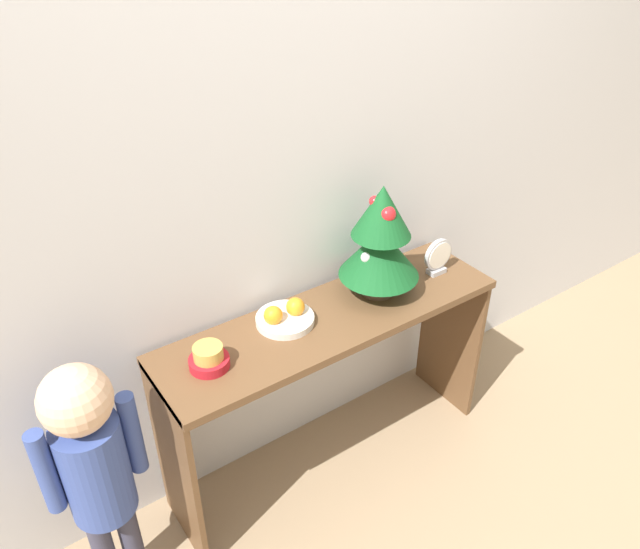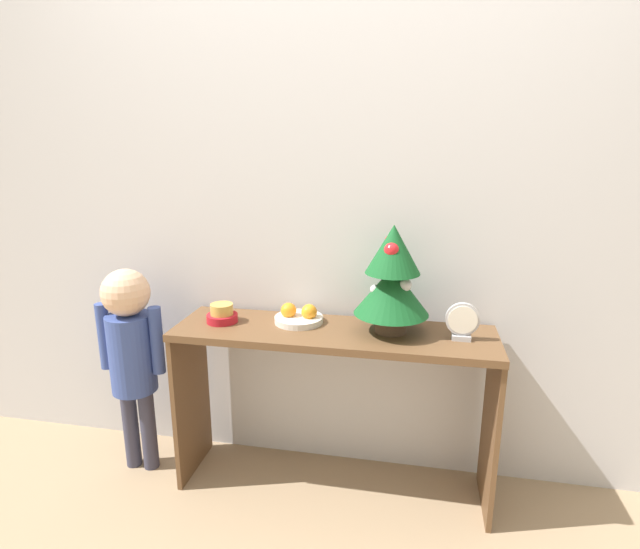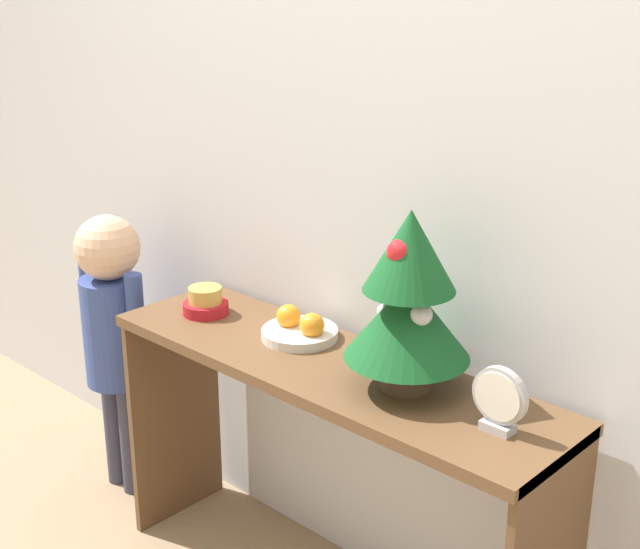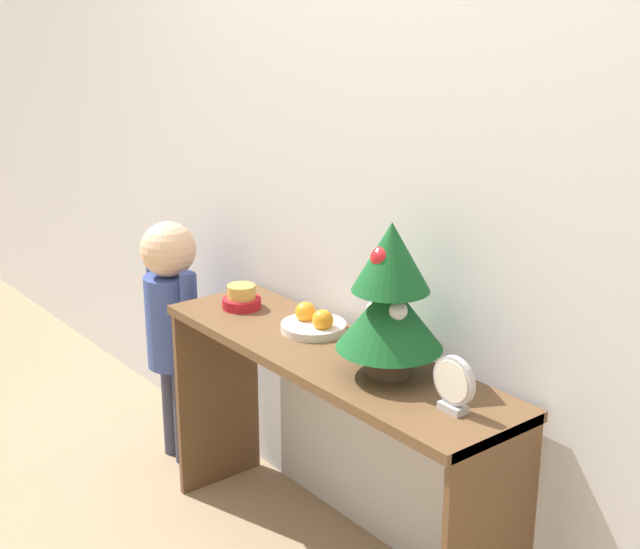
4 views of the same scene
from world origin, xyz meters
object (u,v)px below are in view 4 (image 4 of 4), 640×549
(desk_clock, at_px, (454,385))
(child_figure, at_px, (171,311))
(mini_tree, at_px, (390,297))
(fruit_bowl, at_px, (314,323))
(singing_bowl, at_px, (242,298))

(desk_clock, relative_size, child_figure, 0.16)
(mini_tree, xyz_separation_m, child_figure, (-1.10, -0.06, -0.34))
(child_figure, bearing_deg, mini_tree, 3.16)
(mini_tree, relative_size, fruit_bowl, 2.12)
(fruit_bowl, relative_size, child_figure, 0.22)
(fruit_bowl, bearing_deg, desk_clock, -6.02)
(mini_tree, relative_size, singing_bowl, 3.33)
(mini_tree, distance_m, fruit_bowl, 0.43)
(mini_tree, distance_m, child_figure, 1.16)
(fruit_bowl, bearing_deg, mini_tree, -5.66)
(mini_tree, bearing_deg, desk_clock, -6.53)
(mini_tree, xyz_separation_m, desk_clock, (0.27, -0.03, -0.15))
(fruit_bowl, height_order, child_figure, child_figure)
(singing_bowl, bearing_deg, desk_clock, -0.70)
(singing_bowl, height_order, child_figure, child_figure)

